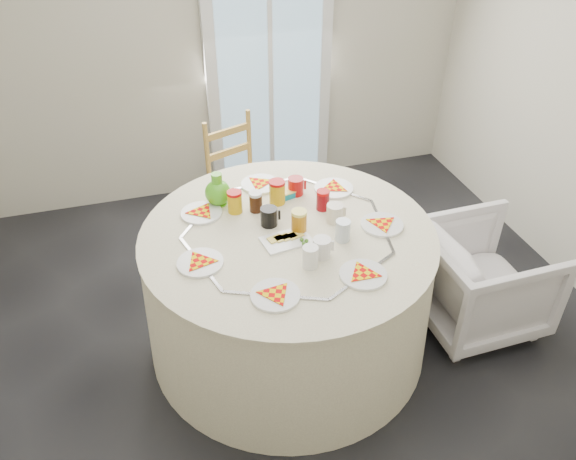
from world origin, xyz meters
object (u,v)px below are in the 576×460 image
object	(u,v)px
armchair	(483,270)
green_pitcher	(218,191)
wooden_chair	(243,181)
table	(288,290)

from	to	relation	value
armchair	green_pitcher	size ratio (longest dim) A/B	3.73
wooden_chair	armchair	world-z (taller)	wooden_chair
table	wooden_chair	distance (m)	1.12
table	wooden_chair	size ratio (longest dim) A/B	1.77
table	wooden_chair	world-z (taller)	wooden_chair
green_pitcher	wooden_chair	bearing A→B (deg)	91.41
table	armchair	xyz separation A→B (m)	(1.16, -0.18, 0.02)
green_pitcher	armchair	bearing A→B (deg)	2.24
wooden_chair	armchair	distance (m)	1.74
table	armchair	bearing A→B (deg)	-8.67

